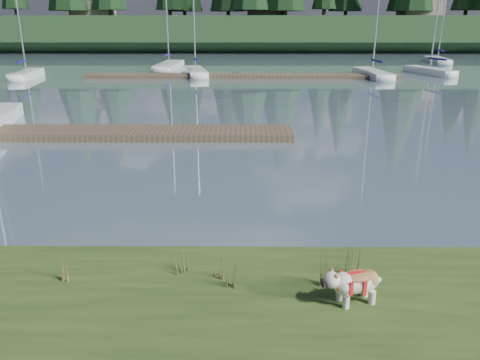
{
  "coord_description": "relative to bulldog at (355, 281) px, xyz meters",
  "views": [
    {
      "loc": [
        2.02,
        -9.62,
        4.46
      ],
      "look_at": [
        1.96,
        -0.5,
        1.37
      ],
      "focal_mm": 35.0,
      "sensor_mm": 36.0,
      "label": 1
    }
  ],
  "objects": [
    {
      "name": "ground",
      "position": [
        -3.74,
        33.37,
        -0.71
      ],
      "size": [
        200.0,
        200.0,
        0.0
      ],
      "primitive_type": "plane",
      "color": "slate",
      "rests_on": "ground"
    },
    {
      "name": "ridge",
      "position": [
        -3.74,
        76.37,
        1.79
      ],
      "size": [
        200.0,
        20.0,
        5.0
      ],
      "primitive_type": "cube",
      "color": "#1A3219",
      "rests_on": "ground"
    },
    {
      "name": "bulldog",
      "position": [
        0.0,
        0.0,
        0.0
      ],
      "size": [
        0.98,
        0.55,
        0.58
      ],
      "rotation": [
        0.0,
        0.0,
        3.41
      ],
      "color": "silver",
      "rests_on": "bank"
    },
    {
      "name": "dock_near",
      "position": [
        -7.74,
        12.37,
        -0.56
      ],
      "size": [
        16.0,
        2.0,
        0.3
      ],
      "primitive_type": "cube",
      "color": "#4C3D2C",
      "rests_on": "ground"
    },
    {
      "name": "dock_far",
      "position": [
        -1.74,
        33.37,
        -0.56
      ],
      "size": [
        26.0,
        2.2,
        0.3
      ],
      "primitive_type": "cube",
      "color": "#4C3D2C",
      "rests_on": "ground"
    },
    {
      "name": "sailboat_bg_0",
      "position": [
        -19.77,
        33.79,
        -0.38
      ],
      "size": [
        2.17,
        6.75,
        9.77
      ],
      "rotation": [
        0.0,
        0.0,
        1.7
      ],
      "color": "white",
      "rests_on": "ground"
    },
    {
      "name": "sailboat_bg_1",
      "position": [
        -9.01,
        42.08,
        -0.39
      ],
      "size": [
        2.07,
        9.01,
        13.24
      ],
      "rotation": [
        0.0,
        0.0,
        1.54
      ],
      "color": "white",
      "rests_on": "ground"
    },
    {
      "name": "sailboat_bg_2",
      "position": [
        -5.97,
        35.95,
        -0.38
      ],
      "size": [
        2.88,
        7.57,
        11.22
      ],
      "rotation": [
        0.0,
        0.0,
        1.77
      ],
      "color": "white",
      "rests_on": "ground"
    },
    {
      "name": "sailboat_bg_3",
      "position": [
        9.17,
        34.73,
        -0.39
      ],
      "size": [
        1.98,
        7.79,
        11.36
      ],
      "rotation": [
        0.0,
        0.0,
        1.63
      ],
      "color": "white",
      "rests_on": "ground"
    },
    {
      "name": "sailboat_bg_4",
      "position": [
        14.7,
        36.68,
        -0.38
      ],
      "size": [
        3.04,
        6.68,
        9.85
      ],
      "rotation": [
        0.0,
        0.0,
        1.85
      ],
      "color": "white",
      "rests_on": "ground"
    },
    {
      "name": "sailboat_bg_5",
      "position": [
        20.46,
        49.06,
        -0.39
      ],
      "size": [
        2.69,
        8.02,
        11.27
      ],
      "rotation": [
        0.0,
        0.0,
        1.42
      ],
      "color": "white",
      "rests_on": "ground"
    },
    {
      "name": "weed_0",
      "position": [
        -2.77,
        0.89,
        -0.1
      ],
      "size": [
        0.17,
        0.14,
        0.62
      ],
      "color": "#475B23",
      "rests_on": "bank"
    },
    {
      "name": "weed_1",
      "position": [
        -2.11,
        0.72,
        -0.18
      ],
      "size": [
        0.17,
        0.14,
        0.43
      ],
      "color": "#475B23",
      "rests_on": "bank"
    },
    {
      "name": "weed_2",
      "position": [
        -0.34,
        0.48,
        -0.09
      ],
      "size": [
        0.17,
        0.14,
        0.65
      ],
      "color": "#475B23",
      "rests_on": "bank"
    },
    {
      "name": "weed_3",
      "position": [
        -4.71,
        0.63,
        -0.11
      ],
      "size": [
        0.17,
        0.14,
        0.6
      ],
      "color": "#475B23",
      "rests_on": "bank"
    },
    {
      "name": "weed_4",
      "position": [
        -1.88,
        0.44,
        -0.15
      ],
      "size": [
        0.17,
        0.14,
        0.5
      ],
      "color": "#475B23",
      "rests_on": "bank"
    },
    {
      "name": "weed_5",
      "position": [
        0.17,
        0.86,
        -0.07
      ],
      "size": [
        0.17,
        0.14,
        0.7
      ],
      "color": "#475B23",
      "rests_on": "bank"
    },
    {
      "name": "mud_lip",
      "position": [
        -3.74,
        1.77,
        -0.64
      ],
      "size": [
        60.0,
        0.5,
        0.14
      ],
      "primitive_type": "cube",
      "color": "#33281C",
      "rests_on": "ground"
    },
    {
      "name": "house_0",
      "position": [
        -25.74,
        73.37,
        6.6
      ],
      "size": [
        6.3,
        5.3,
        4.65
      ],
      "color": "gray",
      "rests_on": "ridge"
    },
    {
      "name": "house_1",
      "position": [
        2.26,
        74.37,
        6.6
      ],
      "size": [
        6.3,
        5.3,
        4.65
      ],
      "color": "gray",
      "rests_on": "ridge"
    },
    {
      "name": "house_2",
      "position": [
        26.26,
        72.37,
        6.6
      ],
      "size": [
        6.3,
        5.3,
        4.65
      ],
      "color": "gray",
      "rests_on": "ridge"
    }
  ]
}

